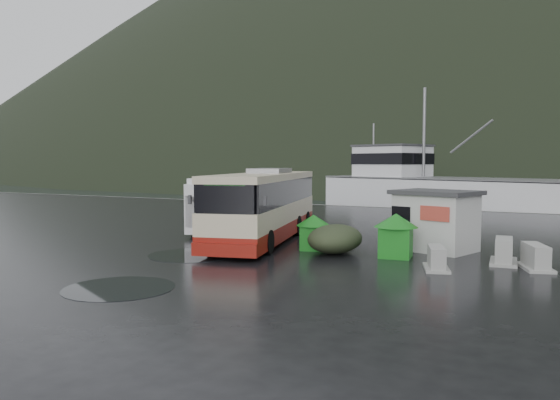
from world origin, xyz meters
The scene contains 15 objects.
ground centered at (0.00, 0.00, 0.00)m, with size 160.00×160.00×0.00m, color black.
harbor_water centered at (0.00, 110.00, 0.00)m, with size 300.00×180.00×0.02m, color black.
quay_edge centered at (0.00, 20.00, 0.00)m, with size 160.00×0.60×1.50m, color #999993.
headland centered at (10.00, 250.00, 0.00)m, with size 780.00×540.00×570.00m, color black.
coach_bus centered at (-0.16, 1.21, 0.00)m, with size 2.79×11.00×3.10m, color beige, non-canonical shape.
white_van centered at (-3.37, 2.99, 0.00)m, with size 2.19×6.37×2.67m, color silver, non-canonical shape.
waste_bin_left centered at (6.05, -0.47, 0.00)m, with size 1.11×1.11×1.56m, color #157619, non-canonical shape.
waste_bin_right centered at (2.80, -0.29, 0.00)m, with size 0.97×0.97×1.35m, color #157619, non-canonical shape.
dome_tent centered at (3.80, -0.58, 0.00)m, with size 1.92×2.69×1.06m, color #303A23, non-canonical shape.
ticket_kiosk centered at (6.99, 1.70, 0.00)m, with size 2.94×2.23×2.30m, color silver, non-canonical shape.
jersey_barrier_a centered at (7.79, -2.06, 0.00)m, with size 0.73×1.46×0.73m, color #999993, non-canonical shape.
jersey_barrier_b centered at (9.56, 0.03, 0.00)m, with size 0.84×1.67×0.84m, color #999993, non-canonical shape.
jersey_barrier_c centered at (10.54, -0.55, 0.00)m, with size 0.79×1.58×0.79m, color #999993, non-canonical shape.
fishing_trawler centered at (3.66, 26.49, 0.00)m, with size 27.83×6.09×11.13m, color silver, non-canonical shape.
puddles centered at (0.04, -5.84, 0.01)m, with size 4.47×8.16×0.01m.
Camera 1 is at (11.23, -19.30, 3.37)m, focal length 35.00 mm.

